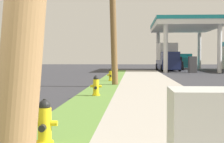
{
  "coord_description": "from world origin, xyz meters",
  "views": [
    {
      "loc": [
        2.12,
        -2.23,
        1.55
      ],
      "look_at": [
        1.26,
        13.78,
        0.95
      ],
      "focal_mm": 62.54,
      "sensor_mm": 36.0,
      "label": 1
    }
  ],
  "objects_px": {
    "fire_hydrant_third": "(111,75)",
    "car_black_by_near_pump": "(175,64)",
    "fire_hydrant_nearest": "(45,125)",
    "truck_navy_on_apron": "(168,57)",
    "fire_hydrant_second": "(96,87)",
    "truck_teal_at_forecourt": "(185,62)",
    "fire_hydrant_fourth": "(116,70)"
  },
  "relations": [
    {
      "from": "fire_hydrant_second",
      "to": "car_black_by_near_pump",
      "type": "distance_m",
      "value": 33.88
    },
    {
      "from": "fire_hydrant_nearest",
      "to": "truck_teal_at_forecourt",
      "type": "height_order",
      "value": "truck_teal_at_forecourt"
    },
    {
      "from": "fire_hydrant_third",
      "to": "fire_hydrant_fourth",
      "type": "distance_m",
      "value": 9.91
    },
    {
      "from": "fire_hydrant_fourth",
      "to": "truck_navy_on_apron",
      "type": "xyz_separation_m",
      "value": [
        5.38,
        11.21,
        1.04
      ]
    },
    {
      "from": "fire_hydrant_nearest",
      "to": "fire_hydrant_second",
      "type": "relative_size",
      "value": 1.0
    },
    {
      "from": "fire_hydrant_fourth",
      "to": "fire_hydrant_second",
      "type": "bearing_deg",
      "value": -89.66
    },
    {
      "from": "truck_teal_at_forecourt",
      "to": "truck_navy_on_apron",
      "type": "height_order",
      "value": "truck_navy_on_apron"
    },
    {
      "from": "fire_hydrant_fourth",
      "to": "truck_teal_at_forecourt",
      "type": "bearing_deg",
      "value": 65.41
    },
    {
      "from": "fire_hydrant_third",
      "to": "fire_hydrant_fourth",
      "type": "relative_size",
      "value": 1.0
    },
    {
      "from": "fire_hydrant_third",
      "to": "truck_navy_on_apron",
      "type": "bearing_deg",
      "value": 76.08
    },
    {
      "from": "car_black_by_near_pump",
      "to": "fire_hydrant_second",
      "type": "bearing_deg",
      "value": -100.93
    },
    {
      "from": "fire_hydrant_second",
      "to": "fire_hydrant_fourth",
      "type": "height_order",
      "value": "same"
    },
    {
      "from": "fire_hydrant_nearest",
      "to": "truck_navy_on_apron",
      "type": "distance_m",
      "value": 38.48
    },
    {
      "from": "fire_hydrant_third",
      "to": "truck_teal_at_forecourt",
      "type": "xyz_separation_m",
      "value": [
        8.09,
        27.89,
        0.47
      ]
    },
    {
      "from": "fire_hydrant_fourth",
      "to": "truck_teal_at_forecourt",
      "type": "height_order",
      "value": "truck_teal_at_forecourt"
    },
    {
      "from": "car_black_by_near_pump",
      "to": "truck_navy_on_apron",
      "type": "relative_size",
      "value": 0.71
    },
    {
      "from": "fire_hydrant_third",
      "to": "car_black_by_near_pump",
      "type": "distance_m",
      "value": 25.16
    },
    {
      "from": "truck_teal_at_forecourt",
      "to": "truck_navy_on_apron",
      "type": "xyz_separation_m",
      "value": [
        -2.85,
        -6.78,
        0.57
      ]
    },
    {
      "from": "fire_hydrant_second",
      "to": "car_black_by_near_pump",
      "type": "bearing_deg",
      "value": 79.07
    },
    {
      "from": "fire_hydrant_nearest",
      "to": "car_black_by_near_pump",
      "type": "xyz_separation_m",
      "value": [
        6.5,
        41.32,
        0.28
      ]
    },
    {
      "from": "fire_hydrant_fourth",
      "to": "fire_hydrant_nearest",
      "type": "bearing_deg",
      "value": -89.92
    },
    {
      "from": "car_black_by_near_pump",
      "to": "truck_teal_at_forecourt",
      "type": "distance_m",
      "value": 3.94
    },
    {
      "from": "car_black_by_near_pump",
      "to": "fire_hydrant_fourth",
      "type": "bearing_deg",
      "value": -114.36
    },
    {
      "from": "fire_hydrant_nearest",
      "to": "truck_teal_at_forecourt",
      "type": "distance_m",
      "value": 45.62
    },
    {
      "from": "fire_hydrant_nearest",
      "to": "fire_hydrant_fourth",
      "type": "bearing_deg",
      "value": 90.08
    },
    {
      "from": "fire_hydrant_nearest",
      "to": "fire_hydrant_third",
      "type": "distance_m",
      "value": 16.99
    },
    {
      "from": "fire_hydrant_second",
      "to": "fire_hydrant_third",
      "type": "xyz_separation_m",
      "value": [
        0.03,
        8.93,
        0.0
      ]
    },
    {
      "from": "fire_hydrant_nearest",
      "to": "truck_navy_on_apron",
      "type": "height_order",
      "value": "truck_navy_on_apron"
    },
    {
      "from": "truck_navy_on_apron",
      "to": "fire_hydrant_nearest",
      "type": "bearing_deg",
      "value": -97.98
    },
    {
      "from": "fire_hydrant_fourth",
      "to": "truck_navy_on_apron",
      "type": "relative_size",
      "value": 0.12
    },
    {
      "from": "fire_hydrant_second",
      "to": "car_black_by_near_pump",
      "type": "relative_size",
      "value": 0.16
    },
    {
      "from": "fire_hydrant_nearest",
      "to": "fire_hydrant_fourth",
      "type": "xyz_separation_m",
      "value": [
        -0.04,
        26.89,
        0.0
      ]
    }
  ]
}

